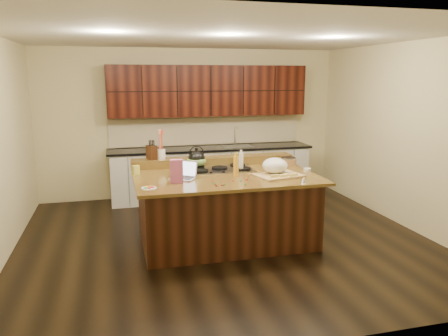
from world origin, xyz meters
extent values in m
cube|color=black|center=(0.00, 0.00, -0.01)|extent=(5.50, 5.00, 0.01)
cube|color=silver|center=(0.00, 0.00, 2.71)|extent=(5.50, 5.00, 0.01)
cube|color=beige|center=(0.00, 2.50, 1.35)|extent=(5.50, 0.01, 2.70)
cube|color=beige|center=(0.00, -2.50, 1.35)|extent=(5.50, 0.01, 2.70)
cube|color=beige|center=(2.75, 0.00, 1.35)|extent=(0.01, 5.00, 2.70)
cube|color=black|center=(0.00, 0.00, 0.44)|extent=(2.22, 1.42, 0.88)
cube|color=black|center=(0.00, 0.00, 0.90)|extent=(2.40, 1.60, 0.04)
cube|color=black|center=(0.00, 0.70, 0.98)|extent=(2.40, 0.30, 0.12)
cube|color=gray|center=(0.00, 0.30, 0.93)|extent=(0.92, 0.52, 0.02)
cylinder|color=black|center=(-0.30, 0.43, 0.95)|extent=(0.22, 0.22, 0.03)
cylinder|color=black|center=(0.30, 0.43, 0.95)|extent=(0.22, 0.22, 0.03)
cylinder|color=black|center=(-0.30, 0.17, 0.95)|extent=(0.22, 0.22, 0.03)
cylinder|color=black|center=(0.30, 0.17, 0.95)|extent=(0.22, 0.22, 0.03)
cylinder|color=black|center=(0.00, 0.30, 0.95)|extent=(0.22, 0.22, 0.03)
cube|color=silver|center=(0.30, 2.17, 0.45)|extent=(3.60, 0.62, 0.90)
cube|color=black|center=(0.30, 2.17, 0.92)|extent=(3.70, 0.66, 0.04)
cube|color=gray|center=(0.80, 2.17, 0.94)|extent=(0.55, 0.42, 0.01)
cylinder|color=gray|center=(0.80, 2.35, 1.12)|extent=(0.02, 0.02, 0.36)
cube|color=black|center=(0.30, 2.32, 1.95)|extent=(3.60, 0.34, 0.90)
cube|color=beige|center=(0.30, 2.48, 1.20)|extent=(3.60, 0.03, 0.50)
ellipsoid|color=black|center=(-0.30, 0.43, 1.07)|extent=(0.32, 0.32, 0.22)
ellipsoid|color=olive|center=(-0.30, 0.43, 1.04)|extent=(0.28, 0.28, 0.15)
cube|color=#B7B7BC|center=(-0.59, -0.12, 0.93)|extent=(0.39, 0.36, 0.01)
cube|color=black|center=(-0.59, -0.12, 0.94)|extent=(0.29, 0.26, 0.00)
cube|color=#B7B7BC|center=(-0.53, -0.03, 1.04)|extent=(0.30, 0.24, 0.20)
cube|color=silver|center=(-0.54, -0.03, 1.04)|extent=(0.26, 0.21, 0.17)
cylinder|color=gold|center=(0.10, -0.17, 1.06)|extent=(0.07, 0.07, 0.27)
cylinder|color=silver|center=(0.27, 0.14, 1.04)|extent=(0.07, 0.07, 0.25)
cube|color=tan|center=(0.65, -0.28, 0.93)|extent=(0.66, 0.54, 0.03)
ellipsoid|color=white|center=(0.63, -0.20, 1.05)|extent=(0.34, 0.34, 0.21)
cube|color=#EDD872|center=(0.55, -0.42, 0.96)|extent=(0.13, 0.03, 0.03)
cube|color=#EDD872|center=(0.67, -0.42, 0.96)|extent=(0.13, 0.03, 0.03)
cube|color=#EDD872|center=(0.80, -0.42, 0.96)|extent=(0.13, 0.03, 0.03)
cylinder|color=gray|center=(0.78, -0.30, 0.95)|extent=(0.22, 0.09, 0.01)
cylinder|color=white|center=(0.75, -0.20, 0.94)|extent=(0.13, 0.13, 0.04)
cylinder|color=white|center=(1.15, -0.08, 0.94)|extent=(0.11, 0.11, 0.04)
cylinder|color=white|center=(0.85, 0.26, 0.94)|extent=(0.12, 0.12, 0.04)
cylinder|color=#996B3F|center=(1.08, 0.43, 0.97)|extent=(0.29, 0.29, 0.09)
cone|color=silver|center=(0.83, -0.67, 0.96)|extent=(0.10, 0.10, 0.07)
cube|color=#BC5891|center=(-0.69, -0.31, 1.07)|extent=(0.17, 0.11, 0.29)
cylinder|color=white|center=(-1.05, -0.50, 0.93)|extent=(0.18, 0.18, 0.01)
cube|color=#CDC748|center=(-1.15, 0.28, 0.98)|extent=(0.11, 0.09, 0.13)
cylinder|color=white|center=(-0.76, 0.70, 1.11)|extent=(0.13, 0.13, 0.14)
cube|color=black|center=(-0.90, 0.70, 1.14)|extent=(0.16, 0.19, 0.20)
ellipsoid|color=red|center=(-0.26, -0.59, 0.93)|extent=(0.02, 0.02, 0.02)
ellipsoid|color=#198C26|center=(0.09, -0.42, 0.93)|extent=(0.02, 0.02, 0.02)
ellipsoid|color=red|center=(0.00, -0.40, 0.93)|extent=(0.02, 0.02, 0.02)
ellipsoid|color=#198C26|center=(-0.26, -0.48, 0.93)|extent=(0.02, 0.02, 0.02)
ellipsoid|color=red|center=(0.18, -0.39, 0.93)|extent=(0.02, 0.02, 0.02)
ellipsoid|color=#198C26|center=(-0.16, -0.57, 0.93)|extent=(0.02, 0.02, 0.02)
ellipsoid|color=red|center=(-0.26, -0.40, 0.93)|extent=(0.02, 0.02, 0.02)
ellipsoid|color=#198C26|center=(0.09, -0.61, 0.93)|extent=(0.02, 0.02, 0.02)
ellipsoid|color=red|center=(-0.19, -0.60, 0.93)|extent=(0.02, 0.02, 0.02)
camera|label=1|loc=(-1.42, -5.49, 2.20)|focal=35.00mm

